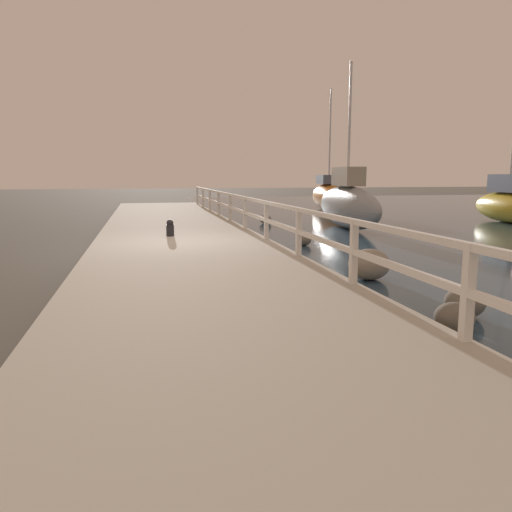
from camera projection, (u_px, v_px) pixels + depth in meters
ground_plane at (184, 251)px, 12.29m from camera, size 120.00×120.00×0.00m
dock_walkway at (184, 246)px, 12.27m from camera, size 4.37×36.00×0.23m
railing at (266, 213)px, 12.60m from camera, size 0.10×32.50×0.97m
boulder_mid_strip at (369, 265)px, 8.81m from camera, size 0.74×0.67×0.56m
boulder_downstream at (454, 317)px, 5.88m from camera, size 0.48×0.43×0.36m
boulder_upstream at (304, 240)px, 13.14m from camera, size 0.41×0.37×0.30m
boulder_water_edge at (465, 302)px, 6.49m from camera, size 0.54×0.48×0.40m
boulder_far_strip at (266, 219)px, 19.19m from camera, size 0.46×0.41×0.34m
mooring_bollard at (170, 228)px, 13.32m from camera, size 0.21×0.21×0.44m
sailboat_orange at (329, 195)px, 27.00m from camera, size 2.59×6.14×6.31m
sailboat_yellow at (508, 203)px, 19.54m from camera, size 1.84×4.57×6.08m
sailboat_gray at (347, 204)px, 17.42m from camera, size 1.45×6.03×5.60m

